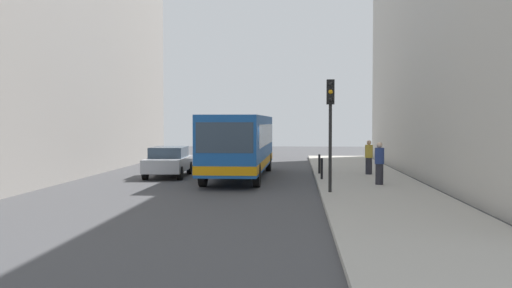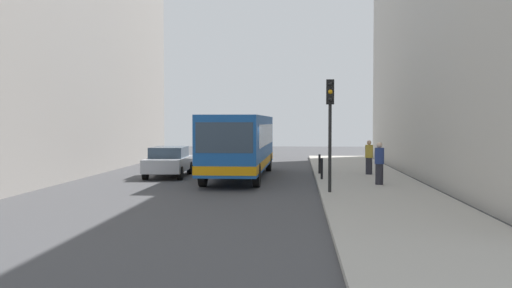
{
  "view_description": "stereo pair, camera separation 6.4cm",
  "coord_description": "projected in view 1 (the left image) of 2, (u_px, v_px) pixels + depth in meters",
  "views": [
    {
      "loc": [
        2.35,
        -23.96,
        2.7
      ],
      "look_at": [
        0.51,
        1.7,
        1.73
      ],
      "focal_mm": 40.37,
      "sensor_mm": 36.0,
      "label": 1
    },
    {
      "loc": [
        2.42,
        -23.96,
        2.7
      ],
      "look_at": [
        0.51,
        1.7,
        1.73
      ],
      "focal_mm": 40.37,
      "sensor_mm": 36.0,
      "label": 2
    }
  ],
  "objects": [
    {
      "name": "ground_plane",
      "position": [
        241.0,
        186.0,
        24.15
      ],
      "size": [
        80.0,
        80.0,
        0.0
      ],
      "primitive_type": "plane",
      "color": "#424244"
    },
    {
      "name": "sidewalk",
      "position": [
        371.0,
        186.0,
        23.76
      ],
      "size": [
        4.4,
        40.0,
        0.15
      ],
      "primitive_type": "cube",
      "color": "#ADA89E",
      "rests_on": "ground"
    },
    {
      "name": "building_left",
      "position": [
        20.0,
        49.0,
        28.72
      ],
      "size": [
        7.0,
        32.0,
        12.68
      ],
      "primitive_type": "cube",
      "color": "gray",
      "rests_on": "ground"
    },
    {
      "name": "building_right",
      "position": [
        493.0,
        14.0,
        27.02
      ],
      "size": [
        7.0,
        32.0,
        15.55
      ],
      "primitive_type": "cube",
      "color": "#BCB7AD",
      "rests_on": "ground"
    },
    {
      "name": "bus",
      "position": [
        240.0,
        142.0,
        27.91
      ],
      "size": [
        2.65,
        11.05,
        3.0
      ],
      "rotation": [
        0.0,
        0.0,
        3.13
      ],
      "color": "#19519E",
      "rests_on": "ground"
    },
    {
      "name": "car_beside_bus",
      "position": [
        169.0,
        161.0,
        28.42
      ],
      "size": [
        2.01,
        4.47,
        1.48
      ],
      "rotation": [
        0.0,
        0.0,
        3.18
      ],
      "color": "#A5A8AD",
      "rests_on": "ground"
    },
    {
      "name": "traffic_light",
      "position": [
        330.0,
        114.0,
        20.88
      ],
      "size": [
        0.28,
        0.33,
        4.1
      ],
      "color": "black",
      "rests_on": "sidewalk"
    },
    {
      "name": "bollard_near",
      "position": [
        322.0,
        169.0,
        25.73
      ],
      "size": [
        0.11,
        0.11,
        0.95
      ],
      "primitive_type": "cylinder",
      "color": "black",
      "rests_on": "sidewalk"
    },
    {
      "name": "bollard_mid",
      "position": [
        319.0,
        164.0,
        28.57
      ],
      "size": [
        0.11,
        0.11,
        0.95
      ],
      "primitive_type": "cylinder",
      "color": "black",
      "rests_on": "sidewalk"
    },
    {
      "name": "pedestrian_near_signal",
      "position": [
        379.0,
        163.0,
        23.5
      ],
      "size": [
        0.38,
        0.38,
        1.74
      ],
      "rotation": [
        0.0,
        0.0,
        1.48
      ],
      "color": "#26262D",
      "rests_on": "sidewalk"
    },
    {
      "name": "pedestrian_mid_sidewalk",
      "position": [
        369.0,
        157.0,
        28.14
      ],
      "size": [
        0.38,
        0.38,
        1.67
      ],
      "rotation": [
        0.0,
        0.0,
        2.36
      ],
      "color": "#26262D",
      "rests_on": "sidewalk"
    }
  ]
}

